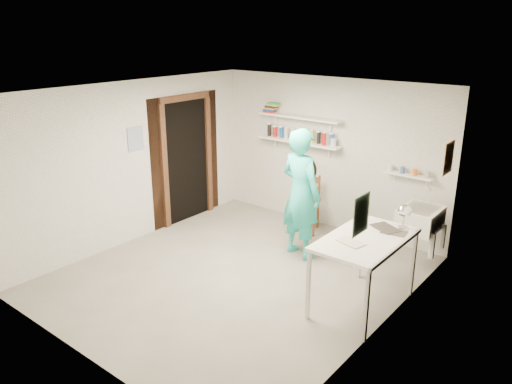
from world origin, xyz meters
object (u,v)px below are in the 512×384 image
Objects in this scene: belfast_sink at (420,219)px; man at (301,194)px; desk_lamp at (405,211)px; wall_clock at (307,169)px; work_table at (363,272)px; wooden_chair at (304,202)px.

man is at bearing -154.83° from belfast_sink.
man is 1.57m from desk_lamp.
man is 5.56× the size of wall_clock.
wooden_chair is at bearing 140.38° from work_table.
wall_clock is 2.03× the size of desk_lamp.
belfast_sink is at bearing -24.57° from wooden_chair.
work_table is at bearing 164.42° from man.
belfast_sink is 1.65m from wall_clock.
wooden_chair reaches higher than belfast_sink.
man reaches higher than work_table.
desk_lamp is at bearing -174.52° from man.
desk_lamp is (1.56, -0.17, 0.17)m from man.
wall_clock reaches higher than wooden_chair.
wall_clock is 0.25× the size of work_table.
wooden_chair is 2.30m from desk_lamp.
belfast_sink is 1.81× the size of wall_clock.
man is (-1.45, -0.68, 0.22)m from belfast_sink.
desk_lamp is (1.60, -0.39, -0.14)m from wall_clock.
desk_lamp is at bearing -47.08° from wooden_chair.
man is 0.38m from wall_clock.
wooden_chair is 2.32m from work_table.
man reaches higher than desk_lamp.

